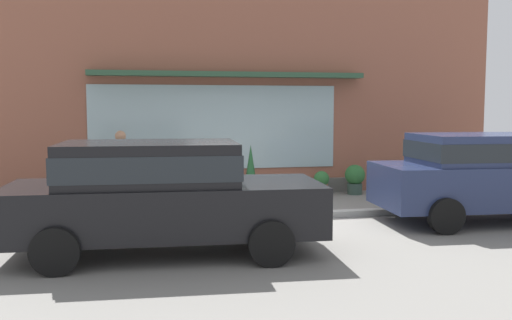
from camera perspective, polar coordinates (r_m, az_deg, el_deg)
name	(u,v)px	position (r m, az deg, el deg)	size (l,w,h in m)	color
ground_plane	(255,218)	(11.32, -0.12, -5.79)	(60.00, 60.00, 0.00)	gray
curb_strip	(257,217)	(11.11, 0.10, -5.68)	(14.00, 0.24, 0.12)	#B2B2AD
storefront	(227,95)	(14.23, -2.87, 6.46)	(14.00, 0.81, 5.01)	#935642
fire_hydrant	(161,191)	(11.94, -9.46, -3.02)	(0.44, 0.41, 0.94)	red
pedestrian_with_handbag	(120,164)	(12.37, -13.33, -0.44)	(0.54, 0.43, 1.68)	#9E9384
parked_car_navy	(486,173)	(11.66, 21.91, -1.17)	(4.36, 2.19, 1.67)	navy
parked_car_black	(159,191)	(8.59, -9.57, -3.08)	(4.69, 2.22, 1.67)	black
potted_plant_by_entrance	(251,173)	(13.59, -0.53, -1.28)	(0.32, 0.32, 1.28)	#4C4C51
potted_plant_doorstep	(83,177)	(13.60, -16.78, -1.65)	(0.29, 0.29, 1.22)	#33473D
potted_plant_window_center	(129,179)	(13.23, -12.48, -1.83)	(0.42, 0.42, 1.16)	#4C4C51
potted_plant_window_right	(321,182)	(14.23, 6.52, -2.21)	(0.38, 0.38, 0.60)	#9E6042
potted_plant_near_hydrant	(400,178)	(15.27, 14.15, -1.77)	(0.41, 0.41, 0.69)	#33473D
potted_plant_low_front	(355,178)	(14.48, 9.79, -1.77)	(0.50, 0.50, 0.74)	#33473D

